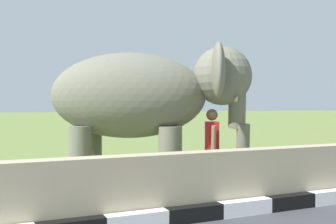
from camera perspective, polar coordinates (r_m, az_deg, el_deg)
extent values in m
cube|color=white|center=(5.83, -4.43, -15.06)|extent=(0.90, 0.20, 0.24)
cube|color=black|center=(6.18, 3.70, -14.13)|extent=(0.90, 0.20, 0.24)
cube|color=white|center=(6.63, 10.78, -13.09)|extent=(0.90, 0.20, 0.24)
cube|color=black|center=(7.17, 16.82, -12.05)|extent=(0.90, 0.20, 0.24)
cube|color=white|center=(7.78, 21.93, -11.05)|extent=(0.90, 0.20, 0.24)
cube|color=tan|center=(5.81, -13.05, -11.26)|extent=(28.00, 0.36, 1.00)
cylinder|color=slate|center=(8.54, 0.51, -6.20)|extent=(0.44, 0.44, 1.33)
cylinder|color=slate|center=(7.65, 0.28, -7.03)|extent=(0.44, 0.44, 1.33)
cylinder|color=slate|center=(8.77, -10.73, -6.03)|extent=(0.44, 0.44, 1.33)
cylinder|color=slate|center=(7.90, -12.22, -6.80)|extent=(0.44, 0.44, 1.33)
ellipsoid|color=slate|center=(8.11, -5.62, 2.34)|extent=(3.49, 2.82, 1.70)
sphere|color=slate|center=(8.08, 7.67, 5.06)|extent=(1.16, 1.16, 1.16)
ellipsoid|color=#D84C8C|center=(8.12, 9.72, 6.10)|extent=(0.61, 0.73, 0.44)
ellipsoid|color=slate|center=(8.85, 6.27, 5.03)|extent=(0.62, 0.91, 1.00)
ellipsoid|color=slate|center=(7.30, 7.10, 5.90)|extent=(0.62, 0.91, 1.00)
cylinder|color=slate|center=(8.09, 9.71, 1.15)|extent=(0.51, 0.57, 0.99)
cylinder|color=slate|center=(8.14, 10.51, -4.49)|extent=(0.39, 0.44, 0.83)
cone|color=beige|center=(8.36, 9.07, 1.83)|extent=(0.38, 0.57, 0.22)
cone|color=beige|center=(7.81, 9.55, 1.90)|extent=(0.38, 0.57, 0.22)
cylinder|color=navy|center=(8.29, 6.10, -8.21)|extent=(0.15, 0.15, 0.82)
cylinder|color=navy|center=(8.10, 6.28, -8.43)|extent=(0.15, 0.15, 0.82)
cube|color=red|center=(8.11, 6.20, -3.43)|extent=(0.38, 0.46, 0.58)
cylinder|color=#9E7251|center=(8.37, 5.97, -3.50)|extent=(0.14, 0.18, 0.53)
cylinder|color=#9E7251|center=(7.86, 6.44, -3.78)|extent=(0.14, 0.18, 0.53)
sphere|color=#9E7251|center=(8.09, 6.20, -0.39)|extent=(0.23, 0.23, 0.23)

